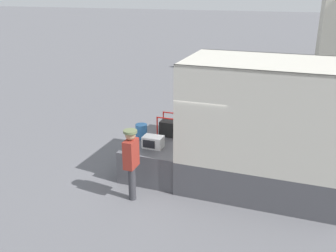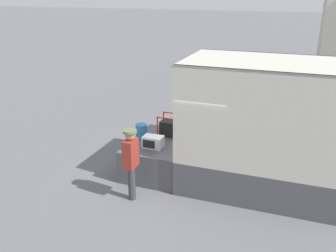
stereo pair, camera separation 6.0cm
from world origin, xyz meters
name	(u,v)px [view 2 (the right image)]	position (x,y,z in m)	size (l,w,h in m)	color
ground_plane	(187,174)	(0.00, 0.00, 0.00)	(160.00, 160.00, 0.00)	slate
box_truck	(315,161)	(3.26, 0.00, 0.94)	(5.72, 2.42, 3.32)	white
tailgate_deck	(161,155)	(-0.80, 0.00, 0.45)	(1.60, 2.30, 0.89)	#4C4C51
microwave	(153,142)	(-0.81, -0.49, 1.05)	(0.53, 0.37, 0.32)	white
portable_generator	(169,128)	(-0.71, 0.50, 1.12)	(0.56, 0.54, 0.61)	black
orange_bucket	(142,131)	(-1.39, 0.04, 1.09)	(0.33, 0.33, 0.40)	#3370B2
worker_person	(131,157)	(-0.88, -1.73, 1.13)	(0.33, 0.44, 1.82)	#38383D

